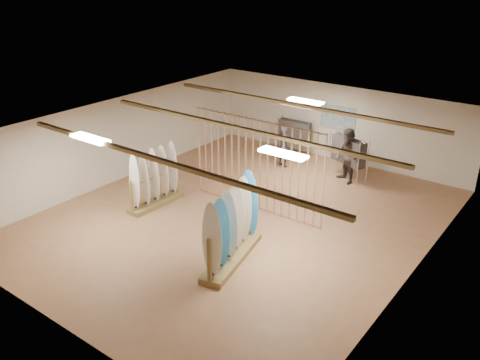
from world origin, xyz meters
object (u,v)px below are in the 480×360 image
Objects in this scene: rack_left at (155,186)px; rack_right at (232,235)px; shopper_a at (283,144)px; clothing_rack_b at (349,151)px; shopper_b at (347,153)px; clothing_rack_a at (295,131)px.

rack_left is 0.74× the size of rack_right.
rack_right is 1.52× the size of shopper_a.
rack_right is 1.69× the size of clothing_rack_b.
clothing_rack_a is at bearing -171.76° from shopper_b.
clothing_rack_a is 0.69× the size of shopper_b.
shopper_b is (2.74, -1.20, 0.10)m from clothing_rack_a.
clothing_rack_b is at bearing -18.47° from clothing_rack_a.
clothing_rack_b is at bearing 56.96° from rack_left.
shopper_a is at bearing -147.83° from shopper_b.
shopper_b is (2.47, 0.01, 0.19)m from shopper_a.
shopper_a is (1.39, 5.03, 0.24)m from rack_left.
rack_left is 6.37m from shopper_b.
rack_left reaches higher than clothing_rack_b.
rack_left is 1.32× the size of clothing_rack_a.
shopper_b reaches higher than clothing_rack_a.
rack_right is 1.25× the size of shopper_b.
shopper_a is (0.27, -1.21, -0.09)m from clothing_rack_a.
shopper_b is at bearing 54.62° from rack_left.
rack_right is at bearing 127.06° from shopper_a.
clothing_rack_a is 2.79m from clothing_rack_b.
clothing_rack_b is 0.90× the size of shopper_a.
shopper_a is (-2.37, -0.32, -0.15)m from clothing_rack_b.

